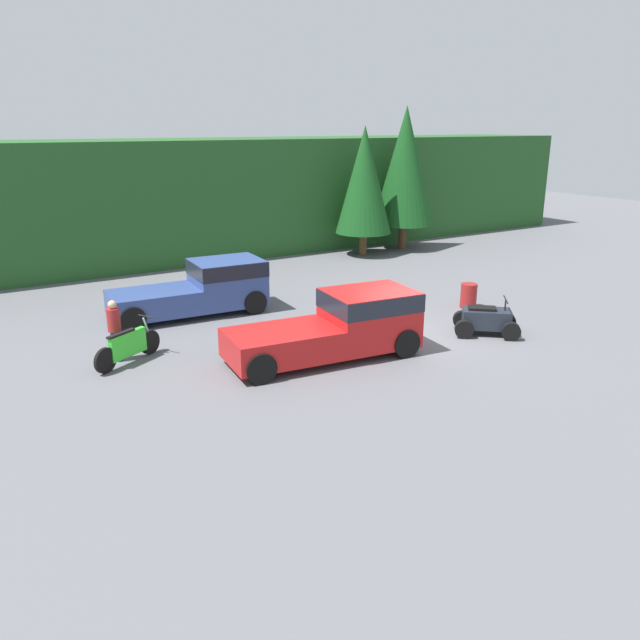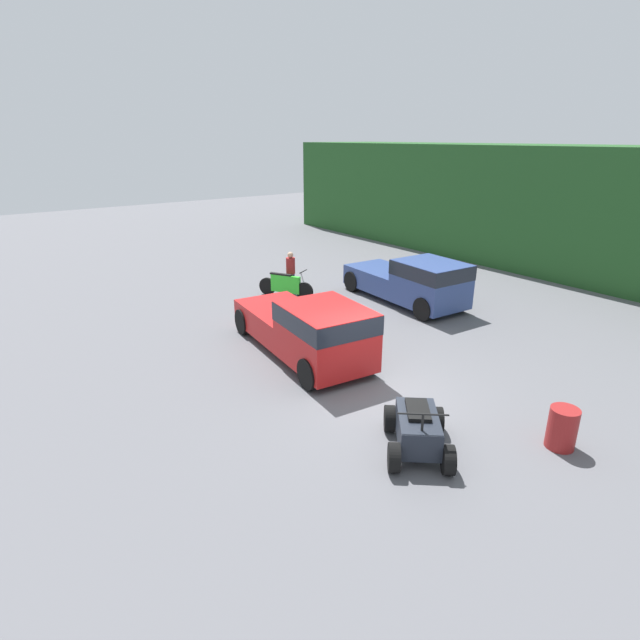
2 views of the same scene
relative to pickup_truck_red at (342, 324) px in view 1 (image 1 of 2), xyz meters
name	(u,v)px [view 1 (image 1 of 2)]	position (x,y,z in m)	size (l,w,h in m)	color
ground_plane	(408,338)	(2.58, 0.17, -0.95)	(80.00, 80.00, 0.00)	#5B5B60
hillside_backdrop	(207,197)	(2.58, 16.17, 1.86)	(44.00, 6.00, 5.63)	#235123
tree_left	(364,180)	(8.87, 11.39, 2.74)	(2.76, 2.76, 6.27)	brown
tree_mid_left	(405,166)	(11.64, 11.69, 3.29)	(3.18, 3.18, 7.22)	brown
pickup_truck_red	(342,324)	(0.00, 0.00, 0.00)	(5.61, 2.57, 1.81)	red
pickup_truck_second	(204,287)	(-1.72, 5.99, 0.00)	(5.36, 2.36, 1.81)	#334784
dirt_bike	(128,346)	(-5.32, 2.60, -0.47)	(2.11, 1.28, 1.16)	black
quad_atv	(486,320)	(4.90, -0.80, -0.50)	(2.30, 2.22, 1.17)	black
rider_person	(115,328)	(-5.54, 2.99, -0.01)	(0.43, 0.43, 1.74)	navy
steel_barrel	(469,296)	(6.57, 1.65, -0.51)	(0.58, 0.58, 0.88)	maroon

